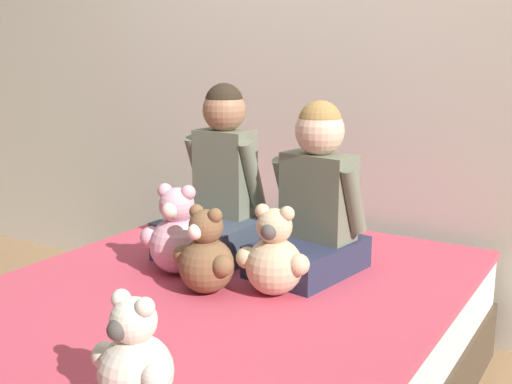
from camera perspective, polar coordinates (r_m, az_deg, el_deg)
wall_behind_bed at (r=2.89m, az=8.09°, el=13.09°), size 8.00×0.06×2.50m
bed at (r=2.17m, az=-4.86°, el=-14.88°), size 1.46×2.01×0.45m
child_on_left at (r=2.45m, az=-3.18°, el=-0.05°), size 0.35×0.41×0.65m
child_on_right at (r=2.26m, az=5.22°, el=-0.90°), size 0.36×0.44×0.60m
teddy_bear_held_by_left_child at (r=2.27m, az=-7.00°, el=-3.91°), size 0.26×0.20×0.32m
teddy_bear_held_by_right_child at (r=2.06m, az=1.61°, el=-5.82°), size 0.25×0.19×0.30m
teddy_bear_between_children at (r=2.08m, az=-4.47°, el=-5.75°), size 0.24×0.18×0.29m
teddy_bear_at_foot_of_bed at (r=1.47m, az=-10.73°, el=-14.50°), size 0.22×0.17×0.27m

